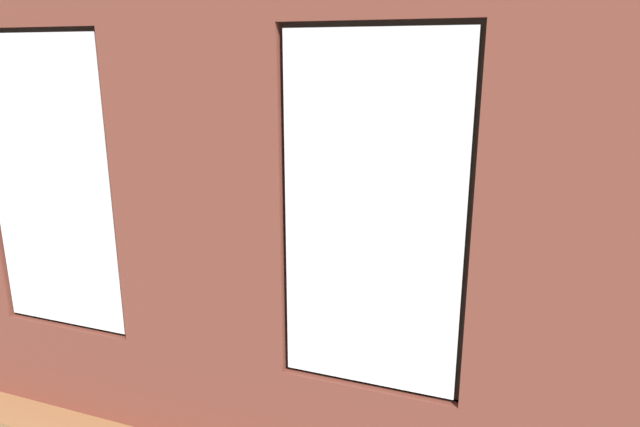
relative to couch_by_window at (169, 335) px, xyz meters
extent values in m
cube|color=#99663D|center=(-0.78, -2.25, -0.38)|extent=(6.59, 6.55, 0.10)
cube|color=brown|center=(-3.10, 0.65, 1.46)|extent=(1.35, 0.16, 3.57)
cube|color=brown|center=(-0.78, 0.65, 1.46)|extent=(1.16, 0.16, 3.57)
cube|color=white|center=(-1.89, 0.69, 1.38)|extent=(1.00, 0.03, 1.99)
cube|color=#38281E|center=(-1.89, 0.63, 1.38)|extent=(1.06, 0.04, 2.05)
cube|color=brown|center=(0.34, 0.65, 0.01)|extent=(1.06, 0.16, 0.68)
cube|color=white|center=(0.34, 0.69, 1.38)|extent=(1.00, 0.03, 1.99)
cube|color=#38281E|center=(0.34, 0.63, 1.38)|extent=(1.06, 0.04, 2.05)
cube|color=#A87547|center=(-0.78, 0.55, 0.33)|extent=(3.49, 0.24, 0.06)
cube|color=black|center=(-0.78, 0.56, 1.75)|extent=(0.39, 0.03, 0.55)
cube|color=orange|center=(-0.78, 0.55, 1.75)|extent=(0.33, 0.01, 0.49)
cube|color=white|center=(2.17, -2.05, 1.46)|extent=(0.10, 5.55, 3.57)
cube|color=black|center=(0.00, -0.05, -0.12)|extent=(1.95, 0.85, 0.42)
cube|color=black|center=(0.00, 0.28, 0.28)|extent=(1.95, 0.24, 0.38)
cube|color=black|center=(-0.87, -0.05, 0.19)|extent=(0.22, 0.85, 0.24)
cube|color=black|center=(0.87, -0.05, 0.19)|extent=(0.22, 0.85, 0.24)
cube|color=black|center=(-0.38, -0.09, 0.15)|extent=(0.70, 0.65, 0.12)
cube|color=black|center=(0.38, -0.09, 0.15)|extent=(0.70, 0.65, 0.12)
cube|color=black|center=(-3.02, -2.21, -0.12)|extent=(0.91, 1.78, 0.42)
cube|color=black|center=(-3.35, -2.20, 0.28)|extent=(0.30, 1.76, 0.38)
cube|color=black|center=(-3.05, -2.97, 0.19)|extent=(0.86, 0.25, 0.24)
cube|color=black|center=(-3.00, -1.45, 0.19)|extent=(0.86, 0.25, 0.24)
cube|color=black|center=(-2.99, -2.54, 0.15)|extent=(0.67, 0.62, 0.12)
cube|color=black|center=(-2.97, -1.88, 0.15)|extent=(0.67, 0.62, 0.12)
cube|color=tan|center=(-0.36, -2.18, 0.11)|extent=(1.53, 0.77, 0.04)
cube|color=tan|center=(-1.07, -2.51, -0.12)|extent=(0.07, 0.07, 0.42)
cube|color=tan|center=(0.34, -2.51, -0.12)|extent=(0.07, 0.07, 0.42)
cube|color=tan|center=(-1.07, -1.85, -0.12)|extent=(0.07, 0.07, 0.42)
cube|color=tan|center=(0.34, -1.85, -0.12)|extent=(0.07, 0.07, 0.42)
cylinder|color=#B23D38|center=(-0.78, -2.31, 0.17)|extent=(0.07, 0.07, 0.08)
cylinder|color=#B7333D|center=(-0.17, -2.28, 0.17)|extent=(0.08, 0.08, 0.09)
cylinder|color=#9E5638|center=(-0.48, -2.06, 0.18)|extent=(0.14, 0.14, 0.11)
sphere|color=#286B2D|center=(-0.48, -2.06, 0.31)|extent=(0.16, 0.16, 0.16)
cube|color=#B2B2B7|center=(-0.36, -2.18, 0.14)|extent=(0.09, 0.18, 0.02)
cube|color=#59595B|center=(0.10, -2.06, 0.14)|extent=(0.17, 0.06, 0.02)
cube|color=black|center=(1.87, -1.77, -0.08)|extent=(1.22, 0.42, 0.50)
cube|color=black|center=(1.87, -1.77, 0.20)|extent=(0.44, 0.20, 0.05)
cube|color=black|center=(1.87, -1.77, 0.25)|extent=(0.06, 0.04, 0.06)
cube|color=black|center=(1.87, -1.77, 0.56)|extent=(1.01, 0.04, 0.56)
cube|color=black|center=(1.87, -1.79, 0.56)|extent=(0.96, 0.01, 0.51)
cylinder|color=olive|center=(0.28, -4.09, -0.19)|extent=(0.52, 0.52, 0.28)
ellipsoid|color=silver|center=(0.28, -4.09, 0.15)|extent=(1.15, 1.15, 0.46)
ellipsoid|color=navy|center=(0.37, -4.09, 0.27)|extent=(0.44, 0.44, 0.18)
cylinder|color=brown|center=(-2.67, -3.53, -0.25)|extent=(0.15, 0.15, 0.16)
cylinder|color=brown|center=(-2.67, -3.53, -0.12)|extent=(0.02, 0.02, 0.09)
ellipsoid|color=#286B2D|center=(-2.67, -3.53, 0.01)|extent=(0.25, 0.25, 0.17)
cylinder|color=#47423D|center=(-1.32, -3.04, -0.24)|extent=(0.17, 0.17, 0.17)
cylinder|color=brown|center=(-1.32, -3.04, -0.10)|extent=(0.03, 0.03, 0.11)
ellipsoid|color=#3D8E42|center=(-1.32, -3.04, 0.09)|extent=(0.34, 0.34, 0.27)
cylinder|color=beige|center=(1.52, 0.10, -0.13)|extent=(0.33, 0.33, 0.40)
cylinder|color=brown|center=(1.52, 0.10, 0.25)|extent=(0.06, 0.06, 0.38)
cone|color=#337F38|center=(1.34, 0.18, 0.66)|extent=(0.51, 0.31, 0.53)
cone|color=#337F38|center=(1.31, -0.02, 0.62)|extent=(0.55, 0.39, 0.46)
cone|color=#337F38|center=(1.48, -0.07, 0.68)|extent=(0.23, 0.48, 0.55)
cone|color=#337F38|center=(1.64, -0.07, 0.65)|extent=(0.41, 0.49, 0.51)
cylinder|color=brown|center=(1.57, -4.47, -0.13)|extent=(0.32, 0.32, 0.39)
cylinder|color=brown|center=(1.57, -4.47, 0.36)|extent=(0.06, 0.06, 0.59)
cone|color=#3D8E42|center=(1.74, -4.44, 0.84)|extent=(0.44, 0.18, 0.45)
cone|color=#3D8E42|center=(1.70, -4.32, 0.81)|extent=(0.38, 0.43, 0.40)
cone|color=#3D8E42|center=(1.45, -4.33, 0.84)|extent=(0.36, 0.40, 0.44)
cone|color=#3D8E42|center=(1.39, -4.51, 0.83)|extent=(0.45, 0.19, 0.44)
cone|color=#3D8E42|center=(1.52, -4.61, 0.86)|extent=(0.24, 0.40, 0.48)
cone|color=#3D8E42|center=(1.66, -4.62, 0.84)|extent=(0.32, 0.41, 0.45)
camera|label=1|loc=(-2.66, 3.56, 2.24)|focal=32.00mm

